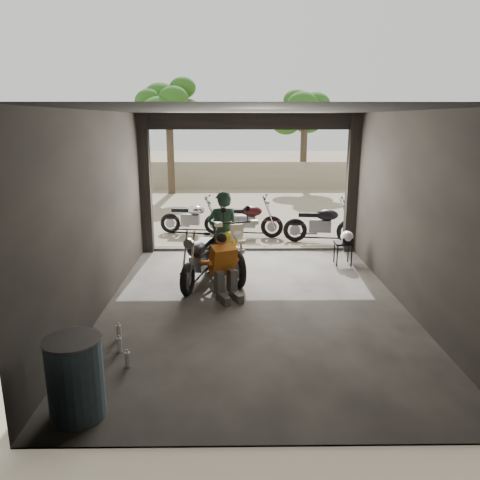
{
  "coord_description": "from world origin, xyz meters",
  "views": [
    {
      "loc": [
        -0.35,
        -7.36,
        3.07
      ],
      "look_at": [
        -0.24,
        0.6,
        1.0
      ],
      "focal_mm": 35.0,
      "sensor_mm": 36.0,
      "label": 1
    }
  ],
  "objects_px": {
    "oil_drum": "(76,379)",
    "sign_post": "(369,172)",
    "mechanic": "(226,269)",
    "helmet": "(347,237)",
    "stool": "(343,245)",
    "rider": "(223,233)",
    "left_bike": "(199,255)",
    "outside_bike_b": "(247,217)",
    "main_bike": "(229,246)",
    "outside_bike_c": "(322,221)",
    "outside_bike_a": "(192,215)"
  },
  "relations": [
    {
      "from": "oil_drum",
      "to": "sign_post",
      "type": "xyz_separation_m",
      "value": [
        4.88,
        6.77,
        1.4
      ]
    },
    {
      "from": "mechanic",
      "to": "helmet",
      "type": "distance_m",
      "value": 3.19
    },
    {
      "from": "stool",
      "to": "helmet",
      "type": "distance_m",
      "value": 0.22
    },
    {
      "from": "helmet",
      "to": "rider",
      "type": "bearing_deg",
      "value": -159.8
    },
    {
      "from": "left_bike",
      "to": "outside_bike_b",
      "type": "height_order",
      "value": "left_bike"
    },
    {
      "from": "mechanic",
      "to": "main_bike",
      "type": "bearing_deg",
      "value": 64.28
    },
    {
      "from": "main_bike",
      "to": "rider",
      "type": "xyz_separation_m",
      "value": [
        -0.11,
        0.11,
        0.23
      ]
    },
    {
      "from": "sign_post",
      "to": "stool",
      "type": "bearing_deg",
      "value": -121.75
    },
    {
      "from": "left_bike",
      "to": "mechanic",
      "type": "xyz_separation_m",
      "value": [
        0.53,
        -0.82,
        -0.01
      ]
    },
    {
      "from": "main_bike",
      "to": "rider",
      "type": "height_order",
      "value": "rider"
    },
    {
      "from": "outside_bike_c",
      "to": "main_bike",
      "type": "bearing_deg",
      "value": 145.23
    },
    {
      "from": "sign_post",
      "to": "outside_bike_c",
      "type": "bearing_deg",
      "value": 155.75
    },
    {
      "from": "sign_post",
      "to": "outside_bike_b",
      "type": "bearing_deg",
      "value": 159.33
    },
    {
      "from": "main_bike",
      "to": "rider",
      "type": "bearing_deg",
      "value": 119.29
    },
    {
      "from": "outside_bike_c",
      "to": "sign_post",
      "type": "xyz_separation_m",
      "value": [
        0.99,
        -0.43,
        1.28
      ]
    },
    {
      "from": "stool",
      "to": "mechanic",
      "type": "bearing_deg",
      "value": -141.9
    },
    {
      "from": "main_bike",
      "to": "outside_bike_a",
      "type": "height_order",
      "value": "main_bike"
    },
    {
      "from": "left_bike",
      "to": "outside_bike_a",
      "type": "distance_m",
      "value": 4.07
    },
    {
      "from": "stool",
      "to": "oil_drum",
      "type": "relative_size",
      "value": 0.57
    },
    {
      "from": "main_bike",
      "to": "outside_bike_c",
      "type": "bearing_deg",
      "value": 32.25
    },
    {
      "from": "outside_bike_c",
      "to": "oil_drum",
      "type": "distance_m",
      "value": 8.18
    },
    {
      "from": "main_bike",
      "to": "rider",
      "type": "relative_size",
      "value": 1.1
    },
    {
      "from": "outside_bike_b",
      "to": "mechanic",
      "type": "relative_size",
      "value": 1.48
    },
    {
      "from": "rider",
      "to": "outside_bike_a",
      "type": "bearing_deg",
      "value": -80.21
    },
    {
      "from": "sign_post",
      "to": "main_bike",
      "type": "bearing_deg",
      "value": -148.0
    },
    {
      "from": "main_bike",
      "to": "rider",
      "type": "distance_m",
      "value": 0.28
    },
    {
      "from": "left_bike",
      "to": "rider",
      "type": "relative_size",
      "value": 0.99
    },
    {
      "from": "left_bike",
      "to": "outside_bike_b",
      "type": "distance_m",
      "value": 3.78
    },
    {
      "from": "outside_bike_a",
      "to": "helmet",
      "type": "height_order",
      "value": "outside_bike_a"
    },
    {
      "from": "outside_bike_b",
      "to": "outside_bike_c",
      "type": "relative_size",
      "value": 0.98
    },
    {
      "from": "outside_bike_b",
      "to": "stool",
      "type": "distance_m",
      "value": 3.2
    },
    {
      "from": "outside_bike_b",
      "to": "stool",
      "type": "xyz_separation_m",
      "value": [
        1.99,
        -2.5,
        -0.12
      ]
    },
    {
      "from": "main_bike",
      "to": "sign_post",
      "type": "bearing_deg",
      "value": 17.37
    },
    {
      "from": "left_bike",
      "to": "helmet",
      "type": "relative_size",
      "value": 5.95
    },
    {
      "from": "rider",
      "to": "sign_post",
      "type": "height_order",
      "value": "sign_post"
    },
    {
      "from": "rider",
      "to": "stool",
      "type": "xyz_separation_m",
      "value": [
        2.57,
        0.58,
        -0.42
      ]
    },
    {
      "from": "outside_bike_a",
      "to": "outside_bike_b",
      "type": "distance_m",
      "value": 1.56
    },
    {
      "from": "main_bike",
      "to": "outside_bike_b",
      "type": "xyz_separation_m",
      "value": [
        0.46,
        3.19,
        -0.07
      ]
    },
    {
      "from": "mechanic",
      "to": "sign_post",
      "type": "bearing_deg",
      "value": 21.56
    },
    {
      "from": "outside_bike_b",
      "to": "sign_post",
      "type": "xyz_separation_m",
      "value": [
        2.87,
        -1.03,
        1.29
      ]
    },
    {
      "from": "sign_post",
      "to": "oil_drum",
      "type": "bearing_deg",
      "value": -126.72
    },
    {
      "from": "main_bike",
      "to": "left_bike",
      "type": "bearing_deg",
      "value": -157.46
    },
    {
      "from": "outside_bike_a",
      "to": "mechanic",
      "type": "relative_size",
      "value": 1.39
    },
    {
      "from": "left_bike",
      "to": "rider",
      "type": "xyz_separation_m",
      "value": [
        0.46,
        0.56,
        0.28
      ]
    },
    {
      "from": "outside_bike_a",
      "to": "mechanic",
      "type": "height_order",
      "value": "mechanic"
    },
    {
      "from": "oil_drum",
      "to": "helmet",
      "type": "bearing_deg",
      "value": 52.32
    },
    {
      "from": "mechanic",
      "to": "sign_post",
      "type": "distance_m",
      "value": 4.98
    },
    {
      "from": "outside_bike_c",
      "to": "stool",
      "type": "relative_size",
      "value": 3.32
    },
    {
      "from": "mechanic",
      "to": "sign_post",
      "type": "height_order",
      "value": "sign_post"
    },
    {
      "from": "outside_bike_b",
      "to": "rider",
      "type": "distance_m",
      "value": 3.14
    }
  ]
}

